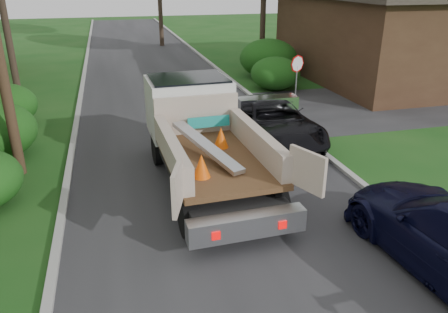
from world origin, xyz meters
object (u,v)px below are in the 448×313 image
Objects in this scene: flatbed_truck at (198,127)px; house_right at (391,22)px; stop_sign at (297,71)px; black_pickup at (270,121)px.

house_right is at bearing 35.90° from flatbed_truck.
stop_sign is at bearing -147.34° from house_right.
stop_sign is at bearing 42.23° from flatbed_truck.
house_right is at bearing 32.66° from stop_sign.
house_right is 2.34× the size of black_pickup.
house_right is 13.40m from black_pickup.
flatbed_truck reaches higher than stop_sign.
flatbed_truck is at bearing -142.20° from house_right.
black_pickup is (3.00, 1.90, -0.68)m from flatbed_truck.
house_right reaches higher than flatbed_truck.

